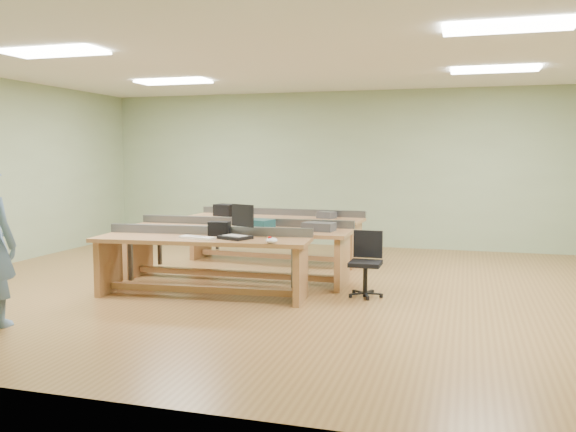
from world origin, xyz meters
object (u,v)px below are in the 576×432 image
Objects in this scene: laptop_base at (235,237)px; parts_bin_grey at (319,227)px; mug at (242,226)px; workbench_front at (202,253)px; drinks_can at (236,225)px; workbench_back at (275,228)px; workbench_mid at (236,241)px; parts_bin_teal at (259,224)px; task_chair at (366,273)px; camera_bag at (219,229)px.

laptop_base is 1.33m from parts_bin_grey.
mug is (-0.26, 0.94, 0.03)m from laptop_base.
workbench_front is at bearing -139.79° from parts_bin_grey.
drinks_can is at bearing -163.15° from mug.
workbench_back is 8.41× the size of laptop_base.
parts_bin_grey is at bearing 35.10° from workbench_front.
workbench_mid is (0.05, 1.05, 0.01)m from workbench_front.
workbench_front reaches higher than laptop_base.
laptop_base is at bearing -69.22° from drinks_can.
workbench_front and workbench_mid have the same top height.
mug is (-1.06, -0.13, -0.01)m from parts_bin_grey.
parts_bin_grey reaches higher than workbench_back.
parts_bin_teal is at bearing -77.71° from workbench_back.
workbench_front is at bearing -109.86° from parts_bin_teal.
parts_bin_teal is at bearing 65.02° from workbench_front.
workbench_front is 1.17m from parts_bin_teal.
workbench_front is 0.85× the size of workbench_mid.
parts_bin_grey is (-0.72, 0.46, 0.51)m from task_chair.
workbench_front is 1.05m from workbench_mid.
workbench_mid is 0.42m from parts_bin_teal.
drinks_can is at bearing 87.02° from camera_bag.
parts_bin_grey is (0.86, -0.01, -0.01)m from parts_bin_teal.
camera_bag is at bearing -106.28° from parts_bin_teal.
workbench_back is at bearing 86.86° from workbench_mid.
drinks_can is (-0.35, 0.91, 0.04)m from laptop_base.
task_chair is at bearing -16.55° from parts_bin_teal.
workbench_mid is at bearing -89.54° from workbench_back.
camera_bag is 1.38m from parts_bin_grey.
parts_bin_grey is (1.25, 1.05, 0.25)m from workbench_front.
laptop_base is 1.08m from parts_bin_teal.
parts_bin_grey is (1.11, 0.83, -0.03)m from camera_bag.
parts_bin_grey is at bearing -52.54° from workbench_back.
workbench_mid is 1.15m from laptop_base.
workbench_back is at bearing 92.61° from mug.
laptop_base is 3.10× the size of drinks_can.
parts_bin_teal reaches higher than workbench_front.
parts_bin_grey reaches higher than mug.
parts_bin_grey is at bearing -0.93° from parts_bin_teal.
parts_bin_grey reaches higher than workbench_front.
laptop_base is at bearing -74.46° from mug.
parts_bin_teal is (0.39, 1.07, 0.26)m from workbench_front.
laptop_base is at bearing -126.91° from parts_bin_grey.
workbench_mid is at bearing 139.09° from mug.
drinks_can is at bearing -149.55° from parts_bin_teal.
workbench_front is at bearing -159.54° from laptop_base.
camera_bag is at bearing -93.85° from mug.
workbench_mid is 4.00× the size of task_chair.
workbench_front is 1.65m from parts_bin_grey.
task_chair is 0.99m from parts_bin_grey.
mug is (-1.78, 0.33, 0.50)m from task_chair.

